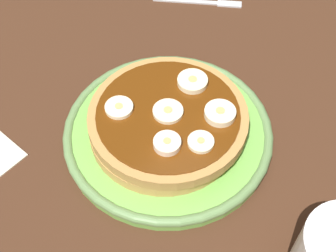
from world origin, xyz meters
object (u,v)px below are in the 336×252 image
(banana_slice_3, at_px, (119,108))
(banana_slice_4, at_px, (199,144))
(banana_slice_2, at_px, (167,144))
(banana_slice_5, at_px, (192,82))
(banana_slice_0, at_px, (169,116))
(fork, at_px, (203,2))
(banana_slice_1, at_px, (220,114))
(pancake_stack, at_px, (166,122))
(plate, at_px, (168,132))

(banana_slice_3, relative_size, banana_slice_4, 1.13)
(banana_slice_2, relative_size, banana_slice_5, 0.83)
(banana_slice_0, relative_size, fork, 0.33)
(fork, bearing_deg, banana_slice_4, -43.58)
(banana_slice_1, xyz_separation_m, banana_slice_5, (-0.05, 0.01, -0.00))
(banana_slice_5, bearing_deg, banana_slice_0, -68.32)
(banana_slice_4, bearing_deg, pancake_stack, 179.57)
(pancake_stack, bearing_deg, banana_slice_5, 105.74)
(banana_slice_2, relative_size, banana_slice_3, 0.92)
(plate, height_order, banana_slice_4, banana_slice_4)
(banana_slice_4, bearing_deg, banana_slice_3, -159.07)
(banana_slice_2, height_order, banana_slice_3, banana_slice_2)
(banana_slice_0, relative_size, banana_slice_1, 0.98)
(pancake_stack, distance_m, fork, 0.25)
(plate, relative_size, banana_slice_2, 8.31)
(pancake_stack, bearing_deg, banana_slice_0, -0.44)
(pancake_stack, distance_m, banana_slice_0, 0.02)
(pancake_stack, relative_size, banana_slice_2, 6.24)
(banana_slice_4, bearing_deg, banana_slice_5, 142.84)
(banana_slice_0, bearing_deg, banana_slice_4, -0.43)
(pancake_stack, height_order, banana_slice_5, banana_slice_5)
(banana_slice_0, height_order, banana_slice_5, banana_slice_5)
(pancake_stack, height_order, banana_slice_4, banana_slice_4)
(banana_slice_3, bearing_deg, banana_slice_0, 39.25)
(banana_slice_0, height_order, banana_slice_1, banana_slice_1)
(banana_slice_3, distance_m, fork, 0.27)
(banana_slice_1, bearing_deg, banana_slice_0, -128.11)
(banana_slice_5, relative_size, fork, 0.34)
(fork, bearing_deg, banana_slice_1, -38.67)
(banana_slice_2, bearing_deg, banana_slice_1, 85.27)
(plate, bearing_deg, banana_slice_4, -3.17)
(banana_slice_2, height_order, banana_slice_5, same)
(banana_slice_2, xyz_separation_m, fork, (-0.19, 0.22, -0.05))
(plate, height_order, banana_slice_3, banana_slice_3)
(banana_slice_1, height_order, banana_slice_3, banana_slice_1)
(banana_slice_5, bearing_deg, pancake_stack, -74.26)
(banana_slice_1, xyz_separation_m, banana_slice_2, (-0.01, -0.07, -0.00))
(banana_slice_3, bearing_deg, banana_slice_5, 75.44)
(plate, xyz_separation_m, banana_slice_4, (0.05, -0.00, 0.04))
(banana_slice_1, bearing_deg, pancake_stack, -132.75)
(banana_slice_3, distance_m, banana_slice_4, 0.10)
(plate, distance_m, banana_slice_2, 0.06)
(banana_slice_4, bearing_deg, banana_slice_1, 108.11)
(plate, bearing_deg, banana_slice_5, 107.59)
(banana_slice_0, distance_m, banana_slice_3, 0.05)
(banana_slice_0, bearing_deg, banana_slice_1, 51.89)
(banana_slice_3, bearing_deg, banana_slice_2, 7.44)
(pancake_stack, relative_size, banana_slice_3, 5.75)
(plate, bearing_deg, banana_slice_3, -135.24)
(pancake_stack, relative_size, banana_slice_4, 6.48)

